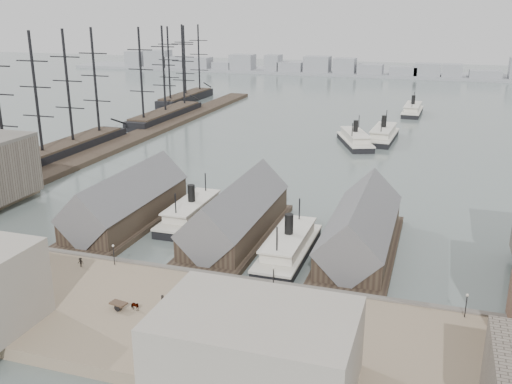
% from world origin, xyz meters
% --- Properties ---
extents(ground, '(900.00, 900.00, 0.00)m').
position_xyz_m(ground, '(0.00, 0.00, 0.00)').
color(ground, '#53605E').
rests_on(ground, ground).
extents(quay, '(180.00, 30.00, 2.00)m').
position_xyz_m(quay, '(0.00, -20.00, 1.00)').
color(quay, '#7E6C55').
rests_on(quay, ground).
extents(seawall, '(180.00, 1.20, 2.30)m').
position_xyz_m(seawall, '(0.00, -5.20, 1.15)').
color(seawall, '#59544C').
rests_on(seawall, ground).
extents(west_wharf, '(10.00, 220.00, 1.60)m').
position_xyz_m(west_wharf, '(-68.00, 100.00, 0.80)').
color(west_wharf, '#2D231C').
rests_on(west_wharf, ground).
extents(ferry_shed_west, '(14.00, 42.00, 12.60)m').
position_xyz_m(ferry_shed_west, '(-26.00, 16.88, 4.64)').
color(ferry_shed_west, '#2D231C').
rests_on(ferry_shed_west, ground).
extents(ferry_shed_center, '(14.00, 42.00, 12.60)m').
position_xyz_m(ferry_shed_center, '(0.00, 16.88, 4.64)').
color(ferry_shed_center, '#2D231C').
rests_on(ferry_shed_center, ground).
extents(ferry_shed_east, '(14.00, 42.00, 12.60)m').
position_xyz_m(ferry_shed_east, '(26.00, 16.88, 4.64)').
color(ferry_shed_east, '#2D231C').
rests_on(ferry_shed_east, ground).
extents(street_bldg_center, '(24.00, 16.00, 10.00)m').
position_xyz_m(street_bldg_center, '(20.00, -32.00, 7.00)').
color(street_bldg_center, gray).
rests_on(street_bldg_center, quay).
extents(lamp_post_near_w, '(0.44, 0.44, 3.92)m').
position_xyz_m(lamp_post_near_w, '(-15.00, -7.00, 4.71)').
color(lamp_post_near_w, black).
rests_on(lamp_post_near_w, quay).
extents(lamp_post_near_e, '(0.44, 0.44, 3.92)m').
position_xyz_m(lamp_post_near_e, '(15.00, -7.00, 4.71)').
color(lamp_post_near_e, black).
rests_on(lamp_post_near_e, quay).
extents(lamp_post_far_e, '(0.44, 0.44, 3.92)m').
position_xyz_m(lamp_post_far_e, '(45.00, -7.00, 4.71)').
color(lamp_post_far_e, black).
rests_on(lamp_post_far_e, quay).
extents(far_shore, '(500.00, 40.00, 15.72)m').
position_xyz_m(far_shore, '(-2.07, 334.14, 3.91)').
color(far_shore, gray).
rests_on(far_shore, ground).
extents(ferry_docked_west, '(7.63, 25.42, 9.08)m').
position_xyz_m(ferry_docked_west, '(-13.00, 22.83, 2.13)').
color(ferry_docked_west, black).
rests_on(ferry_docked_west, ground).
extents(ferry_docked_east, '(7.85, 26.16, 9.34)m').
position_xyz_m(ferry_docked_east, '(13.00, 10.41, 2.19)').
color(ferry_docked_east, black).
rests_on(ferry_docked_east, ground).
extents(ferry_open_near, '(17.09, 27.36, 9.40)m').
position_xyz_m(ferry_open_near, '(10.91, 110.32, 2.20)').
color(ferry_open_near, black).
rests_on(ferry_open_near, ground).
extents(ferry_open_mid, '(9.60, 28.02, 9.88)m').
position_xyz_m(ferry_open_mid, '(19.65, 120.63, 2.31)').
color(ferry_open_mid, black).
rests_on(ferry_open_mid, ground).
extents(ferry_open_far, '(8.77, 26.34, 9.31)m').
position_xyz_m(ferry_open_far, '(26.66, 180.23, 2.18)').
color(ferry_open_far, black).
rests_on(ferry_open_far, ground).
extents(sailing_ship_near, '(9.81, 67.58, 40.33)m').
position_xyz_m(sailing_ship_near, '(-77.12, 61.78, 2.96)').
color(sailing_ship_near, black).
rests_on(sailing_ship_near, ground).
extents(sailing_ship_mid, '(9.64, 55.72, 39.65)m').
position_xyz_m(sailing_ship_mid, '(-74.62, 133.04, 2.84)').
color(sailing_ship_mid, black).
rests_on(sailing_ship_mid, ground).
extents(sailing_ship_far, '(9.34, 51.87, 38.38)m').
position_xyz_m(sailing_ship_far, '(-87.96, 183.12, 2.77)').
color(sailing_ship_far, black).
rests_on(sailing_ship_far, ground).
extents(horse_cart_center, '(4.90, 1.99, 1.48)m').
position_xyz_m(horse_cart_center, '(-4.15, -20.65, 2.78)').
color(horse_cart_center, black).
rests_on(horse_cart_center, quay).
extents(horse_cart_right, '(4.74, 2.20, 1.56)m').
position_xyz_m(horse_cart_right, '(22.49, -19.66, 2.80)').
color(horse_cart_right, black).
rests_on(horse_cart_right, quay).
extents(pedestrian_2, '(1.17, 0.74, 1.73)m').
position_xyz_m(pedestrian_2, '(-20.32, -9.59, 2.86)').
color(pedestrian_2, black).
rests_on(pedestrian_2, quay).
extents(pedestrian_3, '(0.74, 1.02, 1.60)m').
position_xyz_m(pedestrian_3, '(-22.75, -21.38, 2.80)').
color(pedestrian_3, black).
rests_on(pedestrian_3, quay).
extents(pedestrian_4, '(1.02, 0.96, 1.76)m').
position_xyz_m(pedestrian_4, '(0.10, -17.72, 2.88)').
color(pedestrian_4, black).
rests_on(pedestrian_4, quay).
extents(pedestrian_5, '(0.73, 0.64, 1.64)m').
position_xyz_m(pedestrian_5, '(6.87, -22.23, 2.82)').
color(pedestrian_5, black).
rests_on(pedestrian_5, quay).
extents(pedestrian_6, '(0.78, 0.96, 1.82)m').
position_xyz_m(pedestrian_6, '(22.08, -12.64, 2.91)').
color(pedestrian_6, black).
rests_on(pedestrian_6, quay).
extents(pedestrian_7, '(1.19, 1.25, 1.70)m').
position_xyz_m(pedestrian_7, '(22.61, -25.14, 2.85)').
color(pedestrian_7, black).
rests_on(pedestrian_7, quay).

